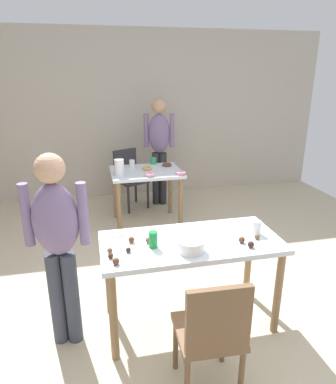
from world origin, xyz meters
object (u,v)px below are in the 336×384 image
(chair_far_table, at_px, (129,175))
(mixing_bowl, at_px, (191,246))
(dining_table_near, at_px, (191,252))
(person_adult_far, at_px, (159,142))
(dining_table_far, at_px, (146,180))
(pitcher_far, at_px, (119,168))
(person_girl_near, at_px, (57,237))
(chair_near_table, at_px, (212,331))
(soda_can, at_px, (153,240))

(chair_far_table, height_order, mixing_bowl, chair_far_table)
(dining_table_near, distance_m, person_adult_far, 2.77)
(dining_table_far, height_order, pitcher_far, pitcher_far)
(chair_far_table, xyz_separation_m, person_girl_near, (-0.81, -2.73, 0.39))
(pitcher_far, bearing_deg, person_adult_far, 52.11)
(dining_table_far, bearing_deg, chair_far_table, 101.83)
(chair_near_table, bearing_deg, pitcher_far, 96.69)
(person_girl_near, xyz_separation_m, person_adult_far, (1.28, 2.73, 0.09))
(pitcher_far, bearing_deg, chair_far_table, 76.47)
(soda_can, bearing_deg, pitcher_far, 92.05)
(chair_near_table, bearing_deg, mixing_bowl, 87.99)
(dining_table_near, relative_size, chair_far_table, 1.59)
(mixing_bowl, xyz_separation_m, soda_can, (-0.25, 0.12, 0.02))
(dining_table_near, distance_m, pitcher_far, 1.92)
(person_girl_near, bearing_deg, pitcher_far, 72.15)
(pitcher_far, bearing_deg, person_girl_near, -107.85)
(dining_table_far, bearing_deg, chair_near_table, -91.16)
(person_girl_near, bearing_deg, dining_table_near, -0.37)
(dining_table_far, distance_m, chair_near_table, 2.73)
(chair_near_table, xyz_separation_m, person_girl_near, (-0.90, 0.71, 0.39))
(dining_table_near, xyz_separation_m, soda_can, (-0.30, -0.04, 0.16))
(mixing_bowl, bearing_deg, dining_table_far, 89.05)
(person_girl_near, bearing_deg, person_adult_far, 64.95)
(pitcher_far, bearing_deg, mixing_bowl, -81.04)
(dining_table_near, bearing_deg, dining_table_far, 90.38)
(chair_far_table, relative_size, soda_can, 7.13)
(mixing_bowl, bearing_deg, person_girl_near, 169.55)
(chair_far_table, height_order, soda_can, soda_can)
(dining_table_near, height_order, chair_far_table, chair_far_table)
(person_adult_far, distance_m, soda_can, 2.85)
(chair_far_table, distance_m, mixing_bowl, 2.92)
(person_adult_far, bearing_deg, chair_near_table, -96.23)
(dining_table_far, height_order, person_girl_near, person_girl_near)
(person_adult_far, xyz_separation_m, soda_can, (-0.61, -2.78, -0.16))
(dining_table_near, relative_size, person_girl_near, 0.93)
(dining_table_far, distance_m, person_girl_near, 2.25)
(chair_far_table, bearing_deg, pitcher_far, -103.53)
(chair_near_table, height_order, mixing_bowl, chair_near_table)
(chair_near_table, distance_m, pitcher_far, 2.61)
(person_girl_near, distance_m, person_adult_far, 3.02)
(person_adult_far, relative_size, mixing_bowl, 8.23)
(soda_can, height_order, pitcher_far, pitcher_far)
(chair_near_table, xyz_separation_m, chair_far_table, (-0.09, 3.43, 0.00))
(person_adult_far, bearing_deg, pitcher_far, -127.89)
(dining_table_near, height_order, dining_table_far, same)
(soda_can, bearing_deg, person_adult_far, 77.67)
(chair_far_table, relative_size, mixing_bowl, 4.44)
(person_adult_far, xyz_separation_m, mixing_bowl, (-0.36, -2.90, -0.18))
(chair_far_table, xyz_separation_m, pitcher_far, (-0.21, -0.87, 0.36))
(chair_near_table, distance_m, soda_can, 0.76)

